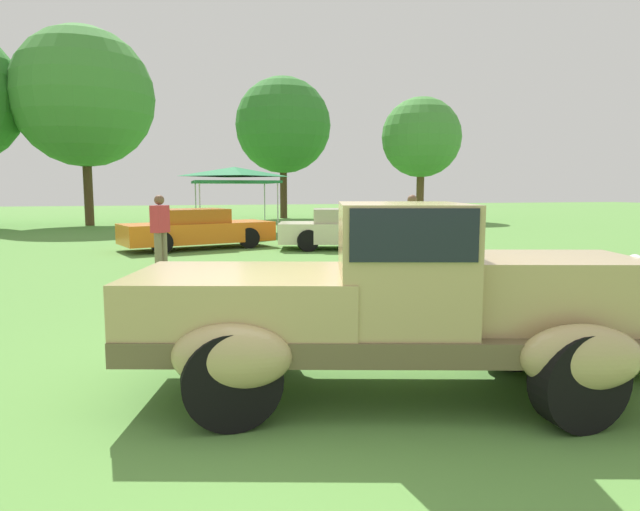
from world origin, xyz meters
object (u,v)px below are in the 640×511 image
at_px(feature_pickup_truck, 391,298).
at_px(spectator_between_cars, 412,229).
at_px(spectator_near_truck, 160,230).
at_px(show_car_orange, 197,229).
at_px(show_car_cream, 350,229).
at_px(canopy_tent_left_field, 234,174).

height_order(feature_pickup_truck, spectator_between_cars, feature_pickup_truck).
relative_size(feature_pickup_truck, spectator_near_truck, 2.75).
distance_m(show_car_orange, show_car_cream, 4.67).
height_order(show_car_cream, spectator_near_truck, spectator_near_truck).
bearing_deg(spectator_between_cars, spectator_near_truck, 168.94).
bearing_deg(canopy_tent_left_field, spectator_between_cars, -76.03).
bearing_deg(show_car_cream, show_car_orange, 164.31).
relative_size(feature_pickup_truck, canopy_tent_left_field, 1.41).
bearing_deg(spectator_between_cars, show_car_cream, 90.69).
xyz_separation_m(feature_pickup_truck, spectator_near_truck, (-2.02, 8.33, 0.05)).
distance_m(spectator_between_cars, canopy_tent_left_field, 11.43).
bearing_deg(show_car_orange, spectator_between_cars, -50.81).
bearing_deg(canopy_tent_left_field, show_car_orange, -108.54).
bearing_deg(show_car_cream, canopy_tent_left_field, 111.89).
relative_size(spectator_near_truck, spectator_between_cars, 1.00).
distance_m(show_car_orange, spectator_near_truck, 4.62).
distance_m(feature_pickup_truck, canopy_tent_left_field, 18.32).
distance_m(show_car_cream, spectator_near_truck, 6.41).
relative_size(show_car_cream, spectator_near_truck, 2.75).
distance_m(feature_pickup_truck, show_car_orange, 12.86).
relative_size(show_car_orange, spectator_between_cars, 2.84).
relative_size(show_car_orange, canopy_tent_left_field, 1.46).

